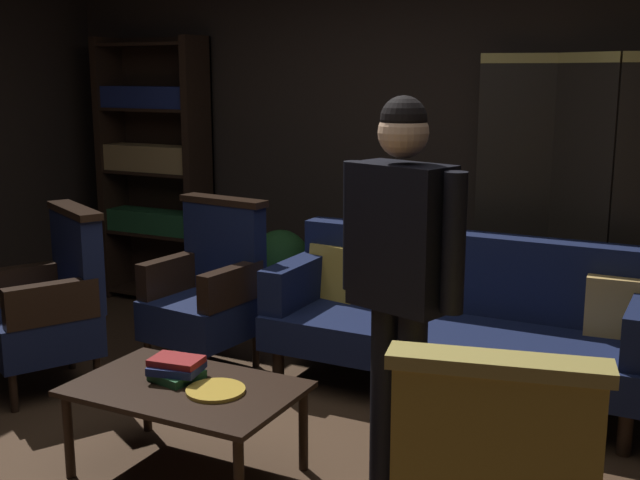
% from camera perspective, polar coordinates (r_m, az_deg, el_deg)
% --- Properties ---
extents(back_wall, '(7.20, 0.10, 2.80)m').
position_cam_1_polar(back_wall, '(5.52, 7.88, 7.74)').
color(back_wall, black).
rests_on(back_wall, ground_plane).
extents(folding_screen, '(1.68, 0.46, 1.90)m').
position_cam_1_polar(folding_screen, '(4.93, 20.28, 1.76)').
color(folding_screen, black).
rests_on(folding_screen, ground_plane).
extents(bookshelf, '(0.90, 0.32, 2.05)m').
position_cam_1_polar(bookshelf, '(6.38, -11.63, 5.09)').
color(bookshelf, black).
rests_on(bookshelf, ground_plane).
extents(velvet_couch, '(2.12, 0.78, 0.88)m').
position_cam_1_polar(velvet_couch, '(4.59, 9.91, -5.25)').
color(velvet_couch, black).
rests_on(velvet_couch, ground_plane).
extents(coffee_table, '(1.00, 0.64, 0.42)m').
position_cam_1_polar(coffee_table, '(3.68, -9.54, -10.89)').
color(coffee_table, black).
rests_on(coffee_table, ground_plane).
extents(armchair_wing_left, '(0.78, 0.78, 1.04)m').
position_cam_1_polar(armchair_wing_left, '(4.82, -18.57, -4.40)').
color(armchair_wing_left, black).
rests_on(armchair_wing_left, ground_plane).
extents(armchair_wing_right, '(0.64, 0.64, 1.04)m').
position_cam_1_polar(armchair_wing_right, '(4.90, -7.98, -3.59)').
color(armchair_wing_right, black).
rests_on(armchair_wing_right, ground_plane).
extents(standing_figure, '(0.57, 0.32, 1.70)m').
position_cam_1_polar(standing_figure, '(3.21, 5.75, -1.95)').
color(standing_figure, black).
rests_on(standing_figure, ground_plane).
extents(potted_plant, '(0.44, 0.44, 0.73)m').
position_cam_1_polar(potted_plant, '(5.52, -2.83, -2.51)').
color(potted_plant, brown).
rests_on(potted_plant, ground_plane).
extents(book_green_cloth, '(0.23, 0.22, 0.04)m').
position_cam_1_polar(book_green_cloth, '(3.74, -10.15, -9.47)').
color(book_green_cloth, '#1E4C28').
rests_on(book_green_cloth, coffee_table).
extents(book_navy_cloth, '(0.26, 0.23, 0.04)m').
position_cam_1_polar(book_navy_cloth, '(3.73, -10.17, -8.94)').
color(book_navy_cloth, navy).
rests_on(book_navy_cloth, book_green_cloth).
extents(book_red_leather, '(0.25, 0.18, 0.03)m').
position_cam_1_polar(book_red_leather, '(3.72, -10.19, -8.47)').
color(book_red_leather, maroon).
rests_on(book_red_leather, book_navy_cloth).
extents(brass_tray, '(0.26, 0.26, 0.02)m').
position_cam_1_polar(brass_tray, '(3.58, -7.44, -10.57)').
color(brass_tray, gold).
rests_on(brass_tray, coffee_table).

